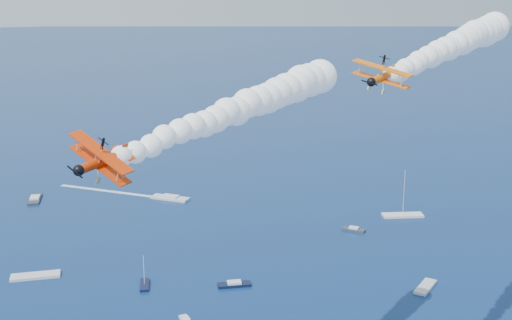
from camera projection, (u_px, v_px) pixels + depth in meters
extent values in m
cube|color=silver|center=(170.00, 198.00, 237.50)|extent=(13.24, 11.61, 0.70)
cube|color=silver|center=(35.00, 276.00, 176.60)|extent=(12.54, 4.70, 0.70)
cube|color=black|center=(145.00, 285.00, 171.41)|extent=(3.30, 7.14, 0.70)
cube|color=black|center=(234.00, 285.00, 171.58)|extent=(8.51, 3.59, 0.70)
cube|color=silver|center=(403.00, 215.00, 220.74)|extent=(13.56, 6.92, 0.70)
cube|color=#2B313A|center=(35.00, 199.00, 236.44)|extent=(5.02, 12.02, 0.70)
cube|color=#313842|center=(354.00, 230.00, 208.23)|extent=(6.57, 6.23, 0.70)
cube|color=silver|center=(425.00, 287.00, 170.38)|extent=(8.95, 8.42, 0.70)
cube|color=white|center=(106.00, 191.00, 246.40)|extent=(31.27, 24.85, 0.04)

